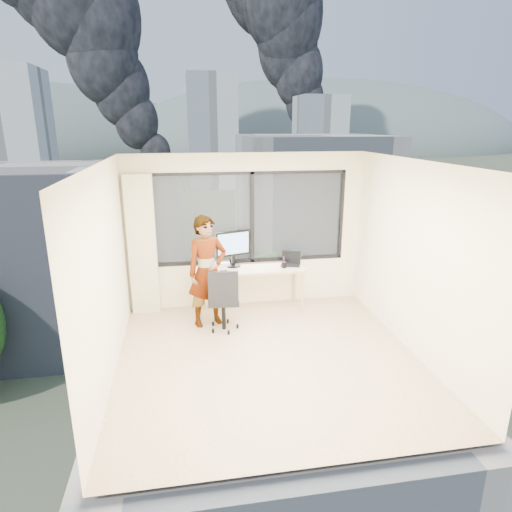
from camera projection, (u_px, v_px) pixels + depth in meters
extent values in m
cube|color=#CBB383|center=(268.00, 358.00, 5.92)|extent=(4.00, 4.00, 0.01)
cube|color=white|center=(270.00, 163.00, 5.17)|extent=(4.00, 4.00, 0.01)
cube|color=#F1E9BA|center=(316.00, 341.00, 3.65)|extent=(4.00, 0.01, 2.60)
cube|color=#F1E9BA|center=(105.00, 276.00, 5.22)|extent=(0.01, 4.00, 2.60)
cube|color=#F1E9BA|center=(415.00, 259.00, 5.86)|extent=(0.01, 4.00, 2.60)
cube|color=beige|center=(142.00, 246.00, 7.08)|extent=(0.45, 0.14, 2.30)
cube|color=#CCBC89|center=(249.00, 289.00, 7.37)|extent=(1.80, 0.60, 0.75)
imported|color=#2D2D33|center=(207.00, 271.00, 6.72)|extent=(0.73, 0.60, 1.74)
cube|color=white|center=(221.00, 263.00, 7.38)|extent=(0.30, 0.26, 0.07)
cube|color=black|center=(224.00, 271.00, 7.09)|extent=(0.12, 0.07, 0.01)
cylinder|color=black|center=(284.00, 265.00, 7.25)|extent=(0.10, 0.10, 0.10)
ellipsoid|color=#0E5544|center=(293.00, 256.00, 7.54)|extent=(0.30, 0.18, 0.22)
cube|color=#515B3D|center=(185.00, 187.00, 123.22)|extent=(400.00, 400.00, 0.04)
cube|color=#ECE0C6|center=(84.00, 256.00, 34.81)|extent=(16.00, 12.00, 14.00)
cube|color=white|center=(310.00, 215.00, 45.44)|extent=(14.00, 13.00, 16.00)
cube|color=silver|center=(12.00, 140.00, 89.96)|extent=(14.00, 14.00, 28.00)
cube|color=silver|center=(212.00, 132.00, 120.18)|extent=(13.00, 13.00, 30.00)
cube|color=silver|center=(319.00, 137.00, 145.57)|extent=(15.00, 15.00, 26.00)
ellipsoid|color=slate|center=(0.00, 151.00, 292.72)|extent=(288.00, 216.00, 90.00)
ellipsoid|color=slate|center=(316.00, 148.00, 328.05)|extent=(300.00, 220.00, 96.00)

